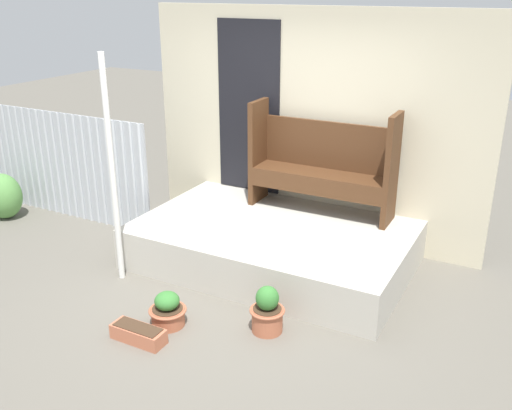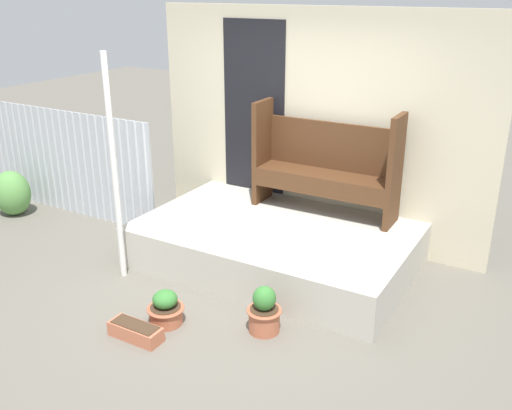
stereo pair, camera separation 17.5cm
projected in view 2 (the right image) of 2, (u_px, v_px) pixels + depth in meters
ground_plane at (223, 298)px, 5.45m from camera, size 24.00×24.00×0.00m
porch_slab at (275, 245)px, 6.05m from camera, size 2.81×1.78×0.44m
house_wall at (312, 127)px, 6.42m from camera, size 4.01×0.08×2.60m
fence_corrugated at (59, 161)px, 7.36m from camera, size 3.09×0.05×1.35m
support_post at (114, 171)px, 5.48m from camera, size 0.06×0.06×2.25m
bench at (326, 162)px, 6.17m from camera, size 1.60×0.42×1.17m
flower_pot_left at (166, 309)px, 5.01m from camera, size 0.33×0.33×0.32m
flower_pot_middle at (264, 312)px, 4.87m from camera, size 0.31×0.31×0.43m
planter_box_rect at (136, 331)px, 4.81m from camera, size 0.48×0.18×0.14m
shrub_by_fence at (12, 193)px, 7.34m from camera, size 0.49×0.44×0.59m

